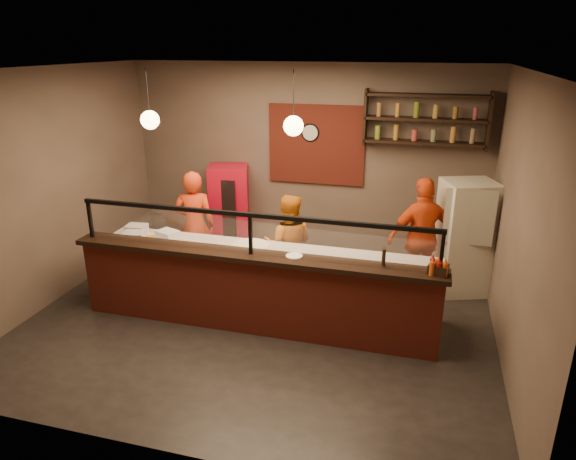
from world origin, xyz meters
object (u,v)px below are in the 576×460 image
(wall_clock, at_px, (310,132))
(pizza_dough, at_px, (250,245))
(condiment_caddy, at_px, (438,269))
(fridge, at_px, (464,238))
(cook_mid, at_px, (288,245))
(cook_left, at_px, (195,225))
(cook_right, at_px, (422,238))
(red_cooler, at_px, (230,209))
(pepper_mill, at_px, (384,257))

(wall_clock, xyz_separation_m, pizza_dough, (-0.33, -2.13, -1.19))
(wall_clock, distance_m, pizza_dough, 2.46)
(condiment_caddy, bearing_deg, fridge, 78.05)
(cook_mid, bearing_deg, cook_left, -17.53)
(cook_right, height_order, red_cooler, cook_right)
(fridge, bearing_deg, condiment_caddy, -121.82)
(pepper_mill, bearing_deg, wall_clock, 118.96)
(condiment_caddy, bearing_deg, cook_right, 96.55)
(fridge, distance_m, pizza_dough, 3.10)
(pizza_dough, bearing_deg, red_cooler, 119.14)
(red_cooler, distance_m, condiment_caddy, 4.25)
(red_cooler, bearing_deg, cook_mid, -59.76)
(condiment_caddy, distance_m, pepper_mill, 0.61)
(condiment_caddy, bearing_deg, pizza_dough, 165.32)
(pizza_dough, xyz_separation_m, condiment_caddy, (2.43, -0.64, 0.21))
(cook_left, relative_size, pepper_mill, 8.35)
(fridge, relative_size, condiment_caddy, 8.20)
(wall_clock, height_order, cook_right, wall_clock)
(condiment_caddy, xyz_separation_m, pepper_mill, (-0.61, 0.07, 0.04))
(pizza_dough, bearing_deg, condiment_caddy, -14.68)
(wall_clock, distance_m, fridge, 2.94)
(cook_mid, xyz_separation_m, pizza_dough, (-0.40, -0.51, 0.16))
(cook_right, xyz_separation_m, red_cooler, (-3.26, 0.83, -0.11))
(pizza_dough, bearing_deg, cook_mid, 52.17)
(cook_left, distance_m, cook_right, 3.40)
(cook_right, relative_size, pepper_mill, 8.58)
(wall_clock, relative_size, fridge, 0.18)
(red_cooler, relative_size, pizza_dough, 3.00)
(cook_mid, distance_m, pizza_dough, 0.66)
(wall_clock, bearing_deg, cook_mid, -87.70)
(red_cooler, height_order, pizza_dough, red_cooler)
(cook_mid, height_order, pizza_dough, cook_mid)
(red_cooler, distance_m, pizza_dough, 2.09)
(fridge, bearing_deg, cook_right, -176.03)
(cook_right, height_order, condiment_caddy, cook_right)
(cook_right, relative_size, red_cooler, 1.14)
(wall_clock, height_order, cook_mid, wall_clock)
(cook_right, distance_m, condiment_caddy, 1.66)
(cook_right, bearing_deg, red_cooler, -37.85)
(fridge, relative_size, pepper_mill, 8.21)
(cook_mid, bearing_deg, red_cooler, -53.43)
(condiment_caddy, bearing_deg, wall_clock, 127.19)
(cook_left, bearing_deg, cook_right, 171.25)
(cook_left, height_order, red_cooler, cook_left)
(cook_left, bearing_deg, condiment_caddy, 145.78)
(cook_right, distance_m, pepper_mill, 1.64)
(cook_mid, relative_size, red_cooler, 0.98)
(cook_mid, bearing_deg, pizza_dough, 41.65)
(cook_mid, xyz_separation_m, fridge, (2.43, 0.74, 0.08))
(red_cooler, height_order, condiment_caddy, red_cooler)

